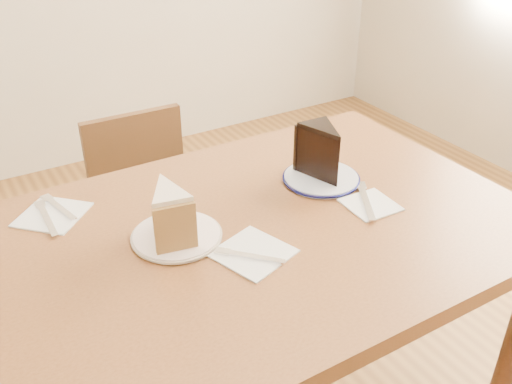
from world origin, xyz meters
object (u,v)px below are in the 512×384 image
object	(u,v)px
table	(256,262)
plate_cream	(177,236)
plate_navy	(321,178)
chocolate_cake	(324,155)
carrot_cake	(169,213)
chair_far	(154,223)

from	to	relation	value
table	plate_cream	world-z (taller)	plate_cream
plate_navy	chocolate_cake	size ratio (longest dim) A/B	1.54
plate_navy	carrot_cake	size ratio (longest dim) A/B	1.59
plate_navy	chair_far	bearing A→B (deg)	117.33
chair_far	plate_cream	world-z (taller)	plate_cream
carrot_cake	plate_cream	bearing A→B (deg)	-29.80
chair_far	chocolate_cake	xyz separation A→B (m)	(0.27, -0.51, 0.40)
plate_cream	chocolate_cake	size ratio (longest dim) A/B	1.54
chair_far	carrot_cake	xyz separation A→B (m)	(-0.15, -0.55, 0.39)
plate_cream	chocolate_cake	distance (m)	0.42
plate_cream	plate_navy	world-z (taller)	same
plate_navy	chocolate_cake	bearing A→B (deg)	-67.48
plate_navy	chocolate_cake	world-z (taller)	chocolate_cake
chocolate_cake	table	bearing A→B (deg)	21.69
chair_far	carrot_cake	world-z (taller)	carrot_cake
chair_far	chocolate_cake	distance (m)	0.70
plate_cream	plate_navy	bearing A→B (deg)	6.22
plate_cream	plate_navy	size ratio (longest dim) A/B	1.00
table	chair_far	size ratio (longest dim) A/B	1.58
carrot_cake	chair_far	bearing A→B (deg)	84.65
table	plate_navy	distance (m)	0.28
table	plate_navy	size ratio (longest dim) A/B	6.59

